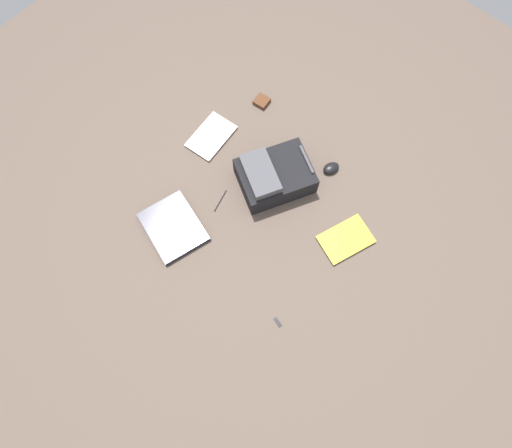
{
  "coord_description": "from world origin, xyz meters",
  "views": [
    {
      "loc": [
        -0.56,
        0.59,
        2.23
      ],
      "look_at": [
        -0.03,
        -0.0,
        0.02
      ],
      "focal_mm": 30.92,
      "sensor_mm": 36.0,
      "label": 1
    }
  ],
  "objects_px": {
    "book_manual": "(346,239)",
    "book_blue": "(211,136)",
    "backpack": "(274,176)",
    "usb_stick": "(278,322)",
    "pen_black": "(220,201)",
    "computer_mouse": "(331,168)",
    "laptop": "(173,227)",
    "earbud_pouch": "(262,101)"
  },
  "relations": [
    {
      "from": "book_manual",
      "to": "computer_mouse",
      "type": "xyz_separation_m",
      "value": [
        0.32,
        -0.27,
        0.01
      ]
    },
    {
      "from": "backpack",
      "to": "pen_black",
      "type": "bearing_deg",
      "value": 63.13
    },
    {
      "from": "computer_mouse",
      "to": "book_blue",
      "type": "bearing_deg",
      "value": 43.95
    },
    {
      "from": "computer_mouse",
      "to": "earbud_pouch",
      "type": "distance_m",
      "value": 0.59
    },
    {
      "from": "book_blue",
      "to": "usb_stick",
      "type": "height_order",
      "value": "book_blue"
    },
    {
      "from": "backpack",
      "to": "book_blue",
      "type": "relative_size",
      "value": 1.61
    },
    {
      "from": "backpack",
      "to": "usb_stick",
      "type": "distance_m",
      "value": 0.77
    },
    {
      "from": "computer_mouse",
      "to": "earbud_pouch",
      "type": "height_order",
      "value": "computer_mouse"
    },
    {
      "from": "backpack",
      "to": "laptop",
      "type": "height_order",
      "value": "backpack"
    },
    {
      "from": "backpack",
      "to": "earbud_pouch",
      "type": "height_order",
      "value": "backpack"
    },
    {
      "from": "book_manual",
      "to": "computer_mouse",
      "type": "relative_size",
      "value": 3.3
    },
    {
      "from": "pen_black",
      "to": "usb_stick",
      "type": "distance_m",
      "value": 0.72
    },
    {
      "from": "backpack",
      "to": "computer_mouse",
      "type": "distance_m",
      "value": 0.34
    },
    {
      "from": "laptop",
      "to": "book_blue",
      "type": "relative_size",
      "value": 1.34
    },
    {
      "from": "book_blue",
      "to": "usb_stick",
      "type": "bearing_deg",
      "value": 150.94
    },
    {
      "from": "usb_stick",
      "to": "laptop",
      "type": "bearing_deg",
      "value": -0.4
    },
    {
      "from": "book_manual",
      "to": "computer_mouse",
      "type": "distance_m",
      "value": 0.42
    },
    {
      "from": "computer_mouse",
      "to": "pen_black",
      "type": "xyz_separation_m",
      "value": [
        0.33,
        0.55,
        -0.02
      ]
    },
    {
      "from": "earbud_pouch",
      "to": "usb_stick",
      "type": "xyz_separation_m",
      "value": [
        -0.92,
        0.91,
        -0.01
      ]
    },
    {
      "from": "laptop",
      "to": "book_manual",
      "type": "xyz_separation_m",
      "value": [
        -0.73,
        -0.56,
        -0.01
      ]
    },
    {
      "from": "backpack",
      "to": "book_manual",
      "type": "bearing_deg",
      "value": 179.94
    },
    {
      "from": "book_manual",
      "to": "usb_stick",
      "type": "bearing_deg",
      "value": 91.33
    },
    {
      "from": "pen_black",
      "to": "book_blue",
      "type": "bearing_deg",
      "value": -39.17
    },
    {
      "from": "computer_mouse",
      "to": "usb_stick",
      "type": "distance_m",
      "value": 0.9
    },
    {
      "from": "backpack",
      "to": "book_manual",
      "type": "xyz_separation_m",
      "value": [
        -0.51,
        0.0,
        -0.07
      ]
    },
    {
      "from": "pen_black",
      "to": "computer_mouse",
      "type": "bearing_deg",
      "value": -121.04
    },
    {
      "from": "backpack",
      "to": "usb_stick",
      "type": "bearing_deg",
      "value": 132.68
    },
    {
      "from": "usb_stick",
      "to": "book_manual",
      "type": "bearing_deg",
      "value": -88.67
    },
    {
      "from": "book_blue",
      "to": "backpack",
      "type": "bearing_deg",
      "value": -177.18
    },
    {
      "from": "pen_black",
      "to": "usb_stick",
      "type": "height_order",
      "value": "same"
    },
    {
      "from": "book_manual",
      "to": "usb_stick",
      "type": "relative_size",
      "value": 6.08
    },
    {
      "from": "laptop",
      "to": "book_blue",
      "type": "height_order",
      "value": "laptop"
    },
    {
      "from": "book_blue",
      "to": "earbud_pouch",
      "type": "relative_size",
      "value": 3.72
    },
    {
      "from": "earbud_pouch",
      "to": "book_manual",
      "type": "bearing_deg",
      "value": 158.87
    },
    {
      "from": "backpack",
      "to": "book_blue",
      "type": "height_order",
      "value": "backpack"
    },
    {
      "from": "earbud_pouch",
      "to": "laptop",
      "type": "bearing_deg",
      "value": 100.84
    },
    {
      "from": "computer_mouse",
      "to": "book_manual",
      "type": "bearing_deg",
      "value": 158.58
    },
    {
      "from": "book_blue",
      "to": "pen_black",
      "type": "height_order",
      "value": "book_blue"
    },
    {
      "from": "usb_stick",
      "to": "backpack",
      "type": "bearing_deg",
      "value": -47.32
    },
    {
      "from": "computer_mouse",
      "to": "earbud_pouch",
      "type": "relative_size",
      "value": 1.19
    },
    {
      "from": "book_manual",
      "to": "book_blue",
      "type": "xyz_separation_m",
      "value": [
        0.96,
        0.02,
        -0.0
      ]
    },
    {
      "from": "pen_black",
      "to": "backpack",
      "type": "bearing_deg",
      "value": -116.87
    }
  ]
}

